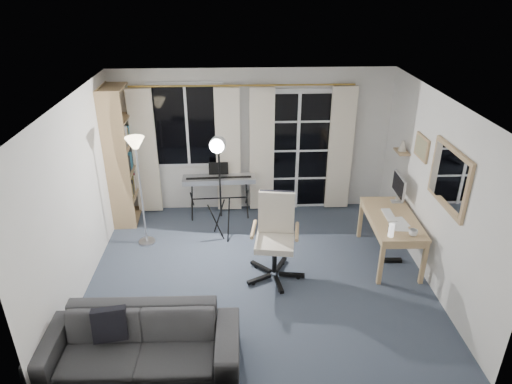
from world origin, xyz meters
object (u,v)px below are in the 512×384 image
keyboard_piano (219,180)px  studio_light (218,157)px  torchiere_lamp (137,160)px  sofa (137,336)px  bookshelf (120,157)px  monitor (399,186)px  desk (392,222)px  mug (413,232)px  office_chair (276,229)px

keyboard_piano → studio_light: (0.04, -0.77, 0.71)m
torchiere_lamp → sofa: size_ratio=0.82×
torchiere_lamp → studio_light: bearing=2.2°
keyboard_piano → bookshelf: bearing=174.3°
studio_light → monitor: size_ratio=3.49×
bookshelf → desk: bearing=-22.5°
monitor → bookshelf: bearing=167.7°
monitor → mug: 0.98m
studio_light → monitor: bearing=6.0°
desk → office_chair: bearing=-170.0°
studio_light → desk: 2.60m
keyboard_piano → office_chair: office_chair is taller
monitor → desk: bearing=-112.2°
monitor → mug: size_ratio=4.40×
sofa → studio_light: bearing=73.4°
keyboard_piano → desk: (2.44, -1.39, -0.06)m
keyboard_piano → sofa: (-0.74, -3.25, -0.25)m
keyboard_piano → studio_light: size_ratio=0.71×
studio_light → office_chair: 1.34m
torchiere_lamp → office_chair: bearing=-23.5°
torchiere_lamp → office_chair: torchiere_lamp is taller
torchiere_lamp → monitor: (3.73, -0.12, -0.43)m
torchiere_lamp → monitor: torchiere_lamp is taller
keyboard_piano → monitor: size_ratio=2.46×
monitor → sofa: 4.13m
keyboard_piano → sofa: bearing=-105.2°
keyboard_piano → monitor: (2.64, -0.94, 0.28)m
keyboard_piano → office_chair: 1.82m
torchiere_lamp → keyboard_piano: (1.09, 0.82, -0.71)m
bookshelf → mug: (4.11, -1.98, -0.33)m
monitor → sofa: monitor is taller
desk → sofa: 3.69m
monitor → mug: monitor is taller
keyboard_piano → mug: 3.17m
keyboard_piano → office_chair: (0.80, -1.64, 0.02)m
office_chair → sofa: office_chair is taller
office_chair → desk: size_ratio=0.90×
studio_light → sofa: bearing=-97.8°
studio_light → torchiere_lamp: bearing=-168.1°
studio_light → sofa: (-0.78, -2.47, -0.96)m
bookshelf → desk: 4.30m
mug → office_chair: bearing=171.8°
office_chair → monitor: (1.84, 0.70, 0.25)m
bookshelf → office_chair: bearing=-38.4°
office_chair → mug: 1.76m
torchiere_lamp → sofa: (0.35, -2.43, -0.95)m
monitor → sofa: (-3.38, -2.31, -0.53)m
mug → studio_light: bearing=155.9°
bookshelf → studio_light: (1.61, -0.87, 0.31)m
desk → mug: 0.53m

